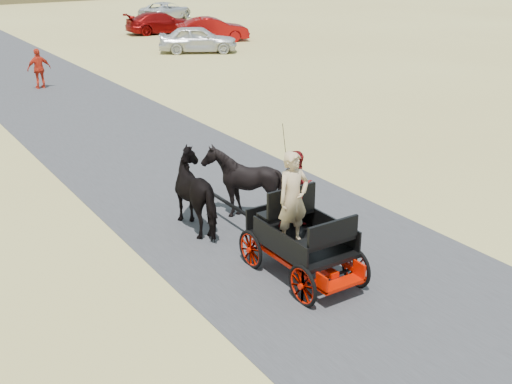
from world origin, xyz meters
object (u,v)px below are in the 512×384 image
carriage (302,258)px  car_a (198,39)px  pedestrian (39,69)px  car_d (166,11)px  horse_right (243,183)px  horse_left (201,192)px  car_c (162,23)px  car_b (213,29)px

carriage → car_a: (10.93, 24.42, 0.40)m
pedestrian → car_d: (15.94, 20.62, -0.16)m
car_d → car_a: bearing=129.4°
horse_right → pedestrian: size_ratio=0.98×
carriage → car_d: size_ratio=0.47×
car_d → horse_left: bearing=124.2°
carriage → car_d: 43.54m
car_c → car_b: bearing=-162.0°
car_b → car_a: bearing=158.2°
carriage → pedestrian: size_ratio=1.39×
horse_left → horse_right: bearing=-180.0°
carriage → horse_right: bearing=79.6°
carriage → car_c: bearing=69.0°
car_b → car_d: size_ratio=0.90×
car_b → car_d: bearing=6.3°
horse_right → car_d: 40.56m
horse_left → car_a: size_ratio=0.45×
horse_left → horse_right: horse_right is taller
horse_left → car_c: (13.24, 29.97, -0.13)m
horse_left → pedestrian: (1.14, 16.66, 0.02)m
horse_left → car_d: bearing=-114.6°
horse_right → horse_left: bearing=0.0°
carriage → horse_left: horse_left is taller
horse_left → car_b: horse_left is taller
car_c → car_d: size_ratio=0.98×
horse_left → pedestrian: size_ratio=1.16×
carriage → car_a: car_a is taller
pedestrian → car_b: size_ratio=0.38×
car_b → horse_right: bearing=170.5°
pedestrian → carriage: bearing=87.2°
horse_left → car_a: (11.48, 21.42, -0.09)m
car_c → car_a: bearing=174.4°
horse_right → pedestrian: (0.04, 16.66, 0.01)m
pedestrian → car_a: pedestrian is taller
carriage → horse_right: (0.55, 3.00, 0.49)m
horse_right → car_a: 23.81m
horse_left → car_b: (14.35, 24.78, -0.10)m
horse_left → pedestrian: 16.69m
car_b → horse_left: bearing=168.6°
car_a → car_c: (1.75, 8.55, -0.04)m
car_b → carriage: bearing=172.2°
car_a → car_b: (2.86, 3.36, -0.01)m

